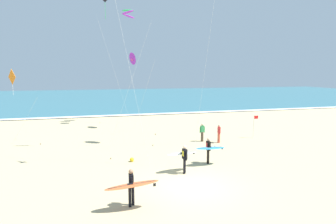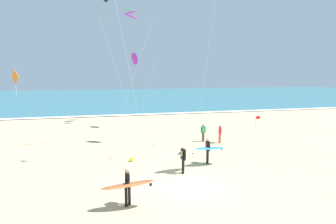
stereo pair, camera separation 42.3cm
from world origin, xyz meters
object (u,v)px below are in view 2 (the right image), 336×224
(kite_delta_violet_far, at_px, (135,59))
(beach_ball, at_px, (131,159))
(kite_diamond_charcoal_near, at_px, (107,0))
(kite_diamond_amber_low, at_px, (16,79))
(surfer_third, at_px, (209,149))
(bystander_green_top, at_px, (203,132))
(surfer_lead, at_px, (128,185))
(surfer_trailing, at_px, (182,156))
(lifeguard_flag, at_px, (256,125))
(kite_arc_emerald_mid, at_px, (131,13))
(bystander_red_top, at_px, (220,134))

(kite_delta_violet_far, relative_size, beach_ball, 28.51)
(kite_diamond_charcoal_near, bearing_deg, kite_diamond_amber_low, 145.84)
(surfer_third, height_order, bystander_green_top, surfer_third)
(surfer_lead, distance_m, beach_ball, 6.47)
(beach_ball, bearing_deg, surfer_third, -19.76)
(kite_diamond_charcoal_near, height_order, bystander_green_top, kite_diamond_charcoal_near)
(kite_diamond_charcoal_near, xyz_separation_m, kite_delta_violet_far, (2.82, 7.30, -3.93))
(surfer_trailing, distance_m, kite_delta_violet_far, 15.42)
(lifeguard_flag, bearing_deg, kite_arc_emerald_mid, 133.70)
(surfer_third, relative_size, beach_ball, 6.99)
(surfer_lead, height_order, kite_delta_violet_far, kite_delta_violet_far)
(surfer_trailing, height_order, kite_diamond_charcoal_near, kite_diamond_charcoal_near)
(kite_delta_violet_far, xyz_separation_m, lifeguard_flag, (9.97, -7.22, -6.05))
(kite_diamond_charcoal_near, height_order, kite_delta_violet_far, kite_diamond_charcoal_near)
(bystander_red_top, bearing_deg, kite_diamond_amber_low, 159.77)
(surfer_third, distance_m, bystander_red_top, 5.75)
(bystander_red_top, bearing_deg, surfer_lead, -131.78)
(surfer_lead, relative_size, surfer_trailing, 1.21)
(bystander_green_top, height_order, bystander_red_top, same)
(kite_diamond_amber_low, height_order, bystander_red_top, kite_diamond_amber_low)
(surfer_third, bearing_deg, kite_delta_violet_far, 103.72)
(surfer_lead, bearing_deg, kite_delta_violet_far, 82.20)
(lifeguard_flag, height_order, beach_ball, lifeguard_flag)
(bystander_red_top, bearing_deg, kite_arc_emerald_mid, 118.56)
(surfer_trailing, relative_size, kite_diamond_amber_low, 0.32)
(surfer_lead, distance_m, kite_diamond_amber_low, 18.54)
(kite_diamond_amber_low, relative_size, bystander_red_top, 3.90)
(bystander_green_top, bearing_deg, lifeguard_flag, 0.58)
(surfer_trailing, xyz_separation_m, lifeguard_flag, (8.88, 6.82, 0.23))
(surfer_trailing, height_order, kite_arc_emerald_mid, kite_arc_emerald_mid)
(bystander_green_top, bearing_deg, bystander_red_top, -33.67)
(surfer_third, distance_m, kite_arc_emerald_mid, 20.14)
(surfer_trailing, xyz_separation_m, kite_delta_violet_far, (-1.09, 14.04, 6.27))
(surfer_lead, height_order, beach_ball, surfer_lead)
(surfer_trailing, bearing_deg, kite_diamond_amber_low, 134.52)
(kite_delta_violet_far, bearing_deg, kite_arc_emerald_mid, 90.65)
(surfer_trailing, xyz_separation_m, surfer_third, (2.08, 1.04, 0.01))
(surfer_lead, height_order, surfer_trailing, same)
(kite_delta_violet_far, height_order, bystander_green_top, kite_delta_violet_far)
(kite_arc_emerald_mid, relative_size, bystander_green_top, 8.11)
(kite_delta_violet_far, bearing_deg, beach_ball, -98.29)
(surfer_trailing, bearing_deg, surfer_lead, -134.32)
(surfer_lead, relative_size, beach_ball, 8.44)
(surfer_trailing, distance_m, bystander_red_top, 7.81)
(lifeguard_flag, bearing_deg, kite_diamond_charcoal_near, -179.65)
(kite_diamond_charcoal_near, distance_m, beach_ball, 11.85)
(kite_delta_violet_far, distance_m, beach_ball, 13.46)
(surfer_third, bearing_deg, kite_arc_emerald_mid, 101.17)
(kite_delta_violet_far, relative_size, kite_diamond_amber_low, 1.29)
(surfer_trailing, distance_m, bystander_green_top, 7.78)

